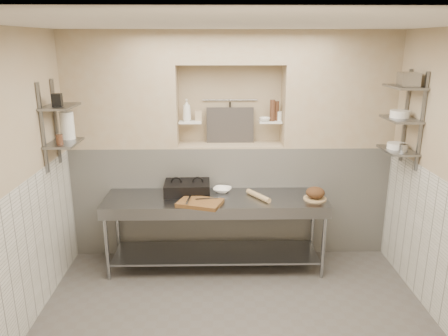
{
  "coord_description": "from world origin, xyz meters",
  "views": [
    {
      "loc": [
        -0.18,
        -3.63,
        2.68
      ],
      "look_at": [
        -0.1,
        0.9,
        1.35
      ],
      "focal_mm": 35.0,
      "sensor_mm": 36.0,
      "label": 1
    }
  ],
  "objects_px": {
    "bowl_alcove": "(265,119)",
    "jug_left": "(67,125)",
    "panini_press": "(187,188)",
    "bottle_soap": "(187,110)",
    "cutting_board": "(200,203)",
    "rolling_pin": "(258,196)",
    "prep_table": "(215,218)",
    "mixing_bowl": "(222,190)",
    "bread_loaf": "(315,193)"
  },
  "relations": [
    {
      "from": "bowl_alcove",
      "to": "jug_left",
      "type": "xyz_separation_m",
      "value": [
        -2.27,
        -0.53,
        0.03
      ]
    },
    {
      "from": "bowl_alcove",
      "to": "panini_press",
      "type": "bearing_deg",
      "value": -157.43
    },
    {
      "from": "bottle_soap",
      "to": "bowl_alcove",
      "type": "bearing_deg",
      "value": -0.91
    },
    {
      "from": "jug_left",
      "to": "bottle_soap",
      "type": "bearing_deg",
      "value": 22.73
    },
    {
      "from": "panini_press",
      "to": "cutting_board",
      "type": "xyz_separation_m",
      "value": [
        0.17,
        -0.36,
        -0.05
      ]
    },
    {
      "from": "rolling_pin",
      "to": "bottle_soap",
      "type": "relative_size",
      "value": 1.48
    },
    {
      "from": "bowl_alcove",
      "to": "bottle_soap",
      "type": "bearing_deg",
      "value": 179.09
    },
    {
      "from": "prep_table",
      "to": "mixing_bowl",
      "type": "xyz_separation_m",
      "value": [
        0.09,
        0.21,
        0.28
      ]
    },
    {
      "from": "bread_loaf",
      "to": "bowl_alcove",
      "type": "bearing_deg",
      "value": 131.57
    },
    {
      "from": "prep_table",
      "to": "bowl_alcove",
      "type": "relative_size",
      "value": 18.51
    },
    {
      "from": "prep_table",
      "to": "panini_press",
      "type": "relative_size",
      "value": 4.75
    },
    {
      "from": "cutting_board",
      "to": "bread_loaf",
      "type": "height_order",
      "value": "bread_loaf"
    },
    {
      "from": "panini_press",
      "to": "cutting_board",
      "type": "height_order",
      "value": "panini_press"
    },
    {
      "from": "panini_press",
      "to": "mixing_bowl",
      "type": "xyz_separation_m",
      "value": [
        0.42,
        0.06,
        -0.05
      ]
    },
    {
      "from": "prep_table",
      "to": "mixing_bowl",
      "type": "distance_m",
      "value": 0.37
    },
    {
      "from": "mixing_bowl",
      "to": "jug_left",
      "type": "distance_m",
      "value": 1.94
    },
    {
      "from": "bottle_soap",
      "to": "bowl_alcove",
      "type": "distance_m",
      "value": 0.97
    },
    {
      "from": "mixing_bowl",
      "to": "bread_loaf",
      "type": "relative_size",
      "value": 1.0
    },
    {
      "from": "prep_table",
      "to": "bowl_alcove",
      "type": "xyz_separation_m",
      "value": [
        0.62,
        0.55,
        1.09
      ]
    },
    {
      "from": "mixing_bowl",
      "to": "bowl_alcove",
      "type": "relative_size",
      "value": 1.56
    },
    {
      "from": "prep_table",
      "to": "jug_left",
      "type": "distance_m",
      "value": 1.99
    },
    {
      "from": "rolling_pin",
      "to": "jug_left",
      "type": "xyz_separation_m",
      "value": [
        -2.15,
        0.04,
        0.83
      ]
    },
    {
      "from": "prep_table",
      "to": "cutting_board",
      "type": "height_order",
      "value": "cutting_board"
    },
    {
      "from": "bottle_soap",
      "to": "jug_left",
      "type": "height_order",
      "value": "bottle_soap"
    },
    {
      "from": "panini_press",
      "to": "mixing_bowl",
      "type": "height_order",
      "value": "panini_press"
    },
    {
      "from": "rolling_pin",
      "to": "mixing_bowl",
      "type": "bearing_deg",
      "value": 151.13
    },
    {
      "from": "bottle_soap",
      "to": "cutting_board",
      "type": "bearing_deg",
      "value": -77.27
    },
    {
      "from": "mixing_bowl",
      "to": "cutting_board",
      "type": "bearing_deg",
      "value": -121.39
    },
    {
      "from": "jug_left",
      "to": "bowl_alcove",
      "type": "bearing_deg",
      "value": 13.14
    },
    {
      "from": "panini_press",
      "to": "bowl_alcove",
      "type": "distance_m",
      "value": 1.29
    },
    {
      "from": "panini_press",
      "to": "jug_left",
      "type": "bearing_deg",
      "value": -175.75
    },
    {
      "from": "bowl_alcove",
      "to": "mixing_bowl",
      "type": "bearing_deg",
      "value": -147.54
    },
    {
      "from": "panini_press",
      "to": "rolling_pin",
      "type": "relative_size",
      "value": 1.35
    },
    {
      "from": "cutting_board",
      "to": "jug_left",
      "type": "height_order",
      "value": "jug_left"
    },
    {
      "from": "panini_press",
      "to": "jug_left",
      "type": "relative_size",
      "value": 1.8
    },
    {
      "from": "bowl_alcove",
      "to": "jug_left",
      "type": "distance_m",
      "value": 2.33
    },
    {
      "from": "cutting_board",
      "to": "bowl_alcove",
      "type": "distance_m",
      "value": 1.37
    },
    {
      "from": "prep_table",
      "to": "rolling_pin",
      "type": "distance_m",
      "value": 0.58
    },
    {
      "from": "mixing_bowl",
      "to": "prep_table",
      "type": "bearing_deg",
      "value": -112.13
    },
    {
      "from": "panini_press",
      "to": "bottle_soap",
      "type": "height_order",
      "value": "bottle_soap"
    },
    {
      "from": "cutting_board",
      "to": "jug_left",
      "type": "relative_size",
      "value": 1.56
    },
    {
      "from": "cutting_board",
      "to": "bottle_soap",
      "type": "xyz_separation_m",
      "value": [
        -0.18,
        0.78,
        0.93
      ]
    },
    {
      "from": "prep_table",
      "to": "panini_press",
      "type": "height_order",
      "value": "panini_press"
    },
    {
      "from": "cutting_board",
      "to": "prep_table",
      "type": "bearing_deg",
      "value": 50.81
    },
    {
      "from": "bottle_soap",
      "to": "panini_press",
      "type": "bearing_deg",
      "value": -88.65
    },
    {
      "from": "rolling_pin",
      "to": "jug_left",
      "type": "height_order",
      "value": "jug_left"
    },
    {
      "from": "panini_press",
      "to": "mixing_bowl",
      "type": "bearing_deg",
      "value": 6.42
    },
    {
      "from": "prep_table",
      "to": "bowl_alcove",
      "type": "distance_m",
      "value": 1.37
    },
    {
      "from": "mixing_bowl",
      "to": "bottle_soap",
      "type": "distance_m",
      "value": 1.08
    },
    {
      "from": "cutting_board",
      "to": "rolling_pin",
      "type": "height_order",
      "value": "rolling_pin"
    }
  ]
}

